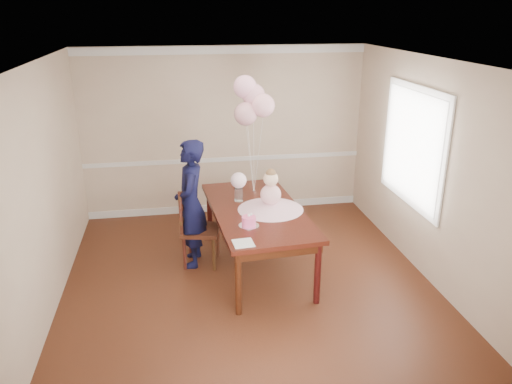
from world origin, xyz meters
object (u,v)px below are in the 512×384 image
at_px(dining_table_top, 257,211).
at_px(dining_chair_seat, 201,230).
at_px(birthday_cake, 249,221).
at_px(woman, 191,204).

bearing_deg(dining_table_top, dining_chair_seat, 158.45).
xyz_separation_m(dining_table_top, birthday_cake, (-0.18, -0.51, 0.09)).
height_order(birthday_cake, woman, woman).
bearing_deg(dining_chair_seat, dining_table_top, -4.10).
xyz_separation_m(birthday_cake, dining_chair_seat, (-0.53, 0.73, -0.41)).
relative_size(dining_table_top, dining_chair_seat, 4.69).
relative_size(dining_table_top, birthday_cake, 13.33).
xyz_separation_m(birthday_cake, woman, (-0.64, 0.76, -0.04)).
bearing_deg(dining_table_top, woman, 158.93).
bearing_deg(dining_chair_seat, woman, 179.43).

